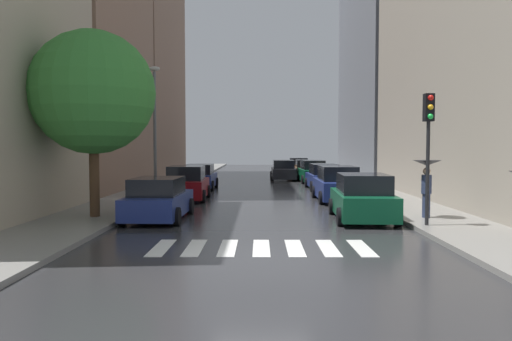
{
  "coord_description": "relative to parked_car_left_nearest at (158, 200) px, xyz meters",
  "views": [
    {
      "loc": [
        -0.04,
        -11.6,
        2.75
      ],
      "look_at": [
        -0.31,
        21.2,
        1.09
      ],
      "focal_mm": 34.01,
      "sensor_mm": 36.0,
      "label": 1
    }
  ],
  "objects": [
    {
      "name": "parked_car_left_nearest",
      "position": [
        0.0,
        0.0,
        0.0
      ],
      "size": [
        2.2,
        4.35,
        1.58
      ],
      "rotation": [
        0.0,
        0.0,
        1.55
      ],
      "color": "navy",
      "rests_on": "ground"
    },
    {
      "name": "parked_car_left_second",
      "position": [
        0.07,
        6.57,
        0.07
      ],
      "size": [
        2.17,
        4.03,
        1.75
      ],
      "rotation": [
        0.0,
        0.0,
        1.58
      ],
      "color": "maroon",
      "rests_on": "ground"
    },
    {
      "name": "pedestrian_foreground",
      "position": [
        9.85,
        -0.4,
        0.92
      ],
      "size": [
        1.02,
        1.02,
        2.09
      ],
      "rotation": [
        0.0,
        0.0,
        5.3
      ],
      "color": "navy",
      "rests_on": "sidewalk_right"
    },
    {
      "name": "lamp_post_left",
      "position": [
        -1.71,
        7.41,
        3.31
      ],
      "size": [
        0.6,
        0.28,
        6.75
      ],
      "color": "#595B60",
      "rests_on": "sidewalk_left"
    },
    {
      "name": "car_midroad",
      "position": [
        5.69,
        21.11,
        0.02
      ],
      "size": [
        2.08,
        4.4,
        1.63
      ],
      "rotation": [
        0.0,
        0.0,
        1.57
      ],
      "color": "black",
      "rests_on": "ground"
    },
    {
      "name": "street_tree_left",
      "position": [
        -2.31,
        -0.2,
        3.95
      ],
      "size": [
        4.52,
        4.52,
        6.82
      ],
      "color": "#513823",
      "rests_on": "sidewalk_left"
    },
    {
      "name": "parked_car_right_third",
      "position": [
        7.81,
        12.62,
        0.02
      ],
      "size": [
        2.05,
        4.62,
        1.63
      ],
      "rotation": [
        0.0,
        0.0,
        1.59
      ],
      "color": "navy",
      "rests_on": "ground"
    },
    {
      "name": "parked_car_left_third",
      "position": [
        -0.04,
        12.9,
        0.01
      ],
      "size": [
        2.04,
        4.17,
        1.6
      ],
      "rotation": [
        0.0,
        0.0,
        1.56
      ],
      "color": "navy",
      "rests_on": "ground"
    },
    {
      "name": "parked_car_right_fourth",
      "position": [
        7.74,
        18.61,
        0.04
      ],
      "size": [
        2.13,
        4.61,
        1.69
      ],
      "rotation": [
        0.0,
        0.0,
        1.61
      ],
      "color": "#0C4C2D",
      "rests_on": "ground"
    },
    {
      "name": "parked_car_right_sixth",
      "position": [
        7.56,
        29.54,
        0.01
      ],
      "size": [
        2.24,
        4.21,
        1.6
      ],
      "rotation": [
        0.0,
        0.0,
        1.54
      ],
      "color": "brown",
      "rests_on": "ground"
    },
    {
      "name": "building_left_far",
      "position": [
        -7.16,
        26.38,
        11.46
      ],
      "size": [
        6.0,
        15.03,
        24.41
      ],
      "primitive_type": "cube",
      "color": "#8C6B56",
      "rests_on": "ground"
    },
    {
      "name": "ground_plane",
      "position": [
        3.84,
        17.63,
        -0.76
      ],
      "size": [
        28.0,
        72.0,
        0.04
      ],
      "primitive_type": "cube",
      "color": "#2C2C2E"
    },
    {
      "name": "sidewalk_left",
      "position": [
        -2.66,
        17.63,
        -0.67
      ],
      "size": [
        3.0,
        72.0,
        0.15
      ],
      "primitive_type": "cube",
      "color": "gray",
      "rests_on": "ground"
    },
    {
      "name": "sidewalk_right",
      "position": [
        10.34,
        17.63,
        -0.67
      ],
      "size": [
        3.0,
        72.0,
        0.15
      ],
      "primitive_type": "cube",
      "color": "gray",
      "rests_on": "ground"
    },
    {
      "name": "building_right_near",
      "position": [
        14.84,
        5.23,
        6.43
      ],
      "size": [
        6.0,
        20.05,
        14.35
      ],
      "primitive_type": "cube",
      "color": "#9E9384",
      "rests_on": "ground"
    },
    {
      "name": "parked_car_right_nearest",
      "position": [
        7.6,
        -0.08,
        0.06
      ],
      "size": [
        2.33,
        4.44,
        1.72
      ],
      "rotation": [
        0.0,
        0.0,
        1.52
      ],
      "color": "#0C4C2D",
      "rests_on": "ground"
    },
    {
      "name": "building_right_mid",
      "position": [
        14.84,
        24.06,
        8.18
      ],
      "size": [
        6.0,
        15.75,
        17.84
      ],
      "primitive_type": "cube",
      "color": "slate",
      "rests_on": "ground"
    },
    {
      "name": "parked_car_right_second",
      "position": [
        7.64,
        6.18,
        0.07
      ],
      "size": [
        2.15,
        4.5,
        1.76
      ],
      "rotation": [
        0.0,
        0.0,
        1.58
      ],
      "color": "navy",
      "rests_on": "ground"
    },
    {
      "name": "crosswalk_stripes",
      "position": [
        3.84,
        -5.04,
        -0.74
      ],
      "size": [
        5.85,
        2.2,
        0.01
      ],
      "color": "silver",
      "rests_on": "ground"
    },
    {
      "name": "parked_car_right_fifth",
      "position": [
        7.76,
        23.98,
        -0.01
      ],
      "size": [
        2.15,
        4.51,
        1.56
      ],
      "rotation": [
        0.0,
        0.0,
        1.56
      ],
      "color": "brown",
      "rests_on": "ground"
    },
    {
      "name": "building_left_mid",
      "position": [
        -7.16,
        12.14,
        10.44
      ],
      "size": [
        6.0,
        12.75,
        22.36
      ],
      "primitive_type": "cube",
      "color": "#8C6B56",
      "rests_on": "ground"
    },
    {
      "name": "traffic_light_right_corner",
      "position": [
        9.29,
        -2.13,
        2.54
      ],
      "size": [
        0.3,
        0.42,
        4.3
      ],
      "color": "black",
      "rests_on": "sidewalk_right"
    }
  ]
}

